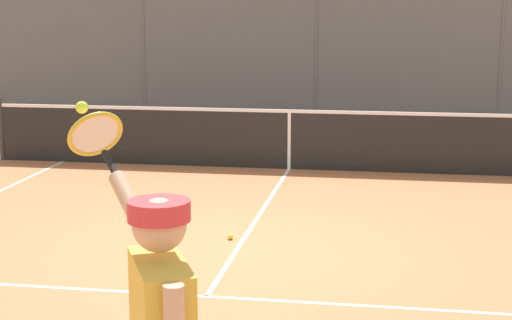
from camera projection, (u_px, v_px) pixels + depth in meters
name	position (u px, v px, depth m)	size (l,w,h in m)	color
ground_plane	(235.00, 253.00, 8.65)	(60.00, 60.00, 0.00)	#B76B42
court_line_markings	(202.00, 304.00, 7.16)	(7.73, 10.84, 0.01)	white
fence_backdrop	(319.00, 48.00, 17.76)	(18.08, 1.37, 3.37)	#565B60
tennis_net	(289.00, 139.00, 13.02)	(9.94, 0.09, 1.07)	#2D2D2D
tennis_ball_near_net	(230.00, 237.00, 9.14)	(0.07, 0.07, 0.07)	#C1D138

